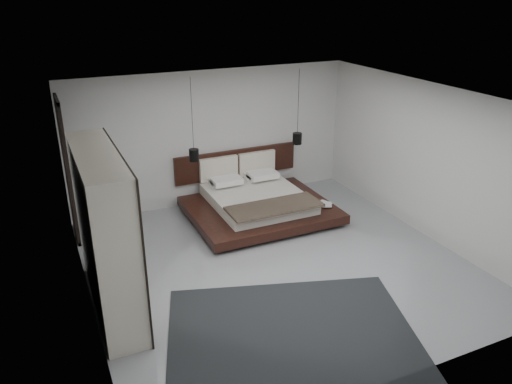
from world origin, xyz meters
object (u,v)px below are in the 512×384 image
pendant_left (194,155)px  pendant_right (297,138)px  rug (291,332)px  bed (257,201)px  wardrobe (106,234)px  lattice_screen (67,171)px

pendant_left → pendant_right: bearing=0.0°
pendant_left → rug: bearing=-90.1°
pendant_right → bed: bearing=-159.0°
pendant_left → wardrobe: bearing=-130.6°
pendant_right → wardrobe: pendant_right is taller
bed → pendant_right: bearing=21.0°
rug → bed: bearing=72.4°
rug → lattice_screen: bearing=119.1°
bed → rug: bearing=-107.6°
lattice_screen → bed: lattice_screen is taller
lattice_screen → pendant_right: (4.59, -0.11, 0.06)m
pendant_left → wardrobe: size_ratio=0.67×
rug → pendant_left: bearing=89.9°
pendant_left → pendant_right: 2.28m
pendant_left → bed: bearing=-21.0°
wardrobe → bed: bearing=31.6°
pendant_right → wardrobe: (-4.34, -2.41, -0.18)m
bed → rug: 3.79m
bed → wardrobe: size_ratio=1.15×
bed → pendant_left: 1.59m
lattice_screen → pendant_left: (2.31, -0.11, 0.01)m
wardrobe → pendant_left: bearing=49.4°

